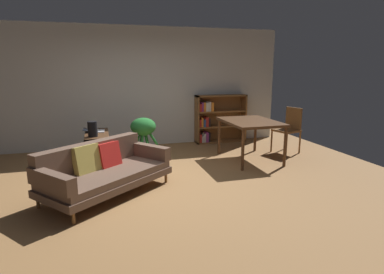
{
  "coord_description": "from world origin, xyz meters",
  "views": [
    {
      "loc": [
        -0.86,
        -4.71,
        1.79
      ],
      "look_at": [
        0.58,
        0.27,
        0.66
      ],
      "focal_mm": 29.88,
      "sensor_mm": 36.0,
      "label": 1
    }
  ],
  "objects": [
    {
      "name": "open_laptop",
      "position": [
        -0.98,
        1.6,
        0.6
      ],
      "size": [
        0.4,
        0.3,
        0.06
      ],
      "color": "silver",
      "rests_on": "media_console"
    },
    {
      "name": "media_console",
      "position": [
        -0.95,
        1.41,
        0.29
      ],
      "size": [
        0.43,
        1.08,
        0.59
      ],
      "color": "#56351E",
      "rests_on": "ground_plane"
    },
    {
      "name": "ground_plane",
      "position": [
        0.0,
        0.0,
        0.0
      ],
      "size": [
        8.16,
        8.16,
        0.0
      ],
      "primitive_type": "plane",
      "color": "#9E7042"
    },
    {
      "name": "dining_chair_near",
      "position": [
        3.0,
        1.17,
        0.54
      ],
      "size": [
        0.56,
        0.56,
        0.96
      ],
      "color": "brown",
      "rests_on": "ground_plane"
    },
    {
      "name": "desk_speaker",
      "position": [
        -1.01,
        1.14,
        0.72
      ],
      "size": [
        0.17,
        0.17,
        0.27
      ],
      "color": "black",
      "rests_on": "media_console"
    },
    {
      "name": "fabric_couch",
      "position": [
        -0.87,
        -0.13,
        0.36
      ],
      "size": [
        1.99,
        1.84,
        0.73
      ],
      "color": "brown",
      "rests_on": "ground_plane"
    },
    {
      "name": "bookshelf",
      "position": [
        1.85,
        2.52,
        0.57
      ],
      "size": [
        1.25,
        0.31,
        1.15
      ],
      "color": "brown",
      "rests_on": "ground_plane"
    },
    {
      "name": "dining_table",
      "position": [
        1.93,
        0.85,
        0.71
      ],
      "size": [
        0.94,
        1.28,
        0.79
      ],
      "color": "#56351E",
      "rests_on": "ground_plane"
    },
    {
      "name": "back_wall_panel",
      "position": [
        0.0,
        2.7,
        1.35
      ],
      "size": [
        6.8,
        0.1,
        2.7
      ],
      "primitive_type": "cube",
      "color": "silver",
      "rests_on": "ground_plane"
    },
    {
      "name": "potted_floor_plant",
      "position": [
        -0.07,
        1.48,
        0.56
      ],
      "size": [
        0.57,
        0.55,
        0.83
      ],
      "color": "brown",
      "rests_on": "ground_plane"
    }
  ]
}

